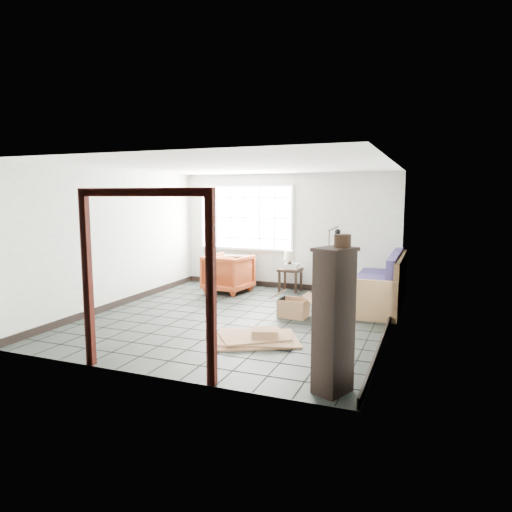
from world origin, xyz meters
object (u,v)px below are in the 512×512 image
at_px(side_table, 290,273).
at_px(tall_shelf, 334,320).
at_px(futon_sofa, 382,287).
at_px(armchair, 229,271).

xyz_separation_m(side_table, tall_shelf, (1.96, -4.80, 0.38)).
distance_m(futon_sofa, armchair, 3.30).
bearing_deg(tall_shelf, armchair, 150.66).
bearing_deg(futon_sofa, armchair, 177.48).
relative_size(futon_sofa, tall_shelf, 1.49).
height_order(side_table, tall_shelf, tall_shelf).
height_order(armchair, side_table, armchair).
bearing_deg(tall_shelf, side_table, 135.98).
xyz_separation_m(armchair, tall_shelf, (3.22, -4.29, 0.34)).
xyz_separation_m(futon_sofa, tall_shelf, (-0.07, -4.15, 0.43)).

